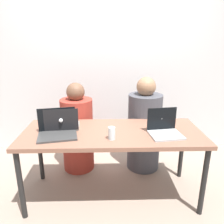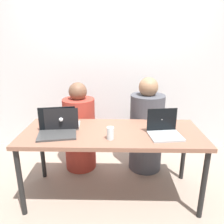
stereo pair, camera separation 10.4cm
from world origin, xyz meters
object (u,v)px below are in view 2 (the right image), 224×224
(person_on_right, at_px, (146,130))
(water_glass_center, at_px, (110,134))
(person_on_left, at_px, (80,131))
(laptop_back_left, at_px, (63,123))
(laptop_front_left, at_px, (57,129))
(laptop_front_right, at_px, (164,130))

(person_on_right, relative_size, water_glass_center, 10.24)
(person_on_right, bearing_deg, water_glass_center, 72.09)
(person_on_left, distance_m, water_glass_center, 0.90)
(person_on_left, bearing_deg, laptop_back_left, 93.48)
(person_on_left, relative_size, water_glass_center, 9.69)
(laptop_front_left, bearing_deg, person_on_right, 22.74)
(laptop_front_right, xyz_separation_m, water_glass_center, (-0.51, -0.10, -0.00))
(person_on_right, relative_size, laptop_front_left, 3.01)
(laptop_front_left, bearing_deg, laptop_front_right, -11.14)
(person_on_left, bearing_deg, laptop_front_right, 158.73)
(person_on_left, relative_size, laptop_front_right, 3.48)
(person_on_left, distance_m, laptop_front_left, 0.70)
(person_on_left, height_order, laptop_front_left, person_on_left)
(person_on_left, height_order, laptop_back_left, person_on_left)
(person_on_right, relative_size, laptop_front_right, 3.68)
(laptop_front_right, bearing_deg, laptop_front_left, 171.78)
(water_glass_center, bearing_deg, person_on_left, 119.21)
(person_on_right, distance_m, laptop_front_right, 0.70)
(person_on_right, xyz_separation_m, laptop_front_right, (0.08, -0.64, 0.27))
(person_on_left, relative_size, person_on_right, 0.95)
(laptop_back_left, bearing_deg, person_on_left, -105.39)
(person_on_right, height_order, water_glass_center, person_on_right)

